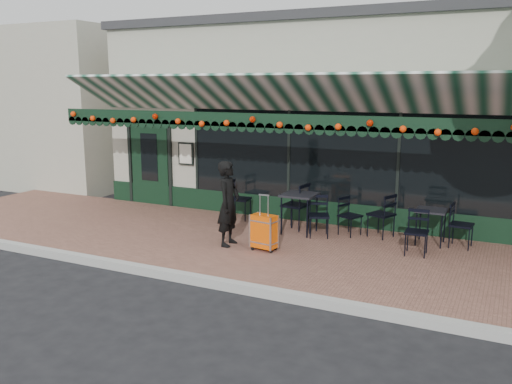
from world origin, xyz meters
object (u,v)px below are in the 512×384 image
at_px(cafe_table_a, 431,213).
at_px(chair_b_left, 295,206).
at_px(cafe_table_b, 299,198).
at_px(chair_a_left, 381,215).
at_px(woman, 228,204).
at_px(suitcase, 264,232).
at_px(chair_a_front, 417,233).
at_px(chair_solo, 240,199).
at_px(chair_a_right, 462,225).
at_px(chair_b_front, 319,216).
at_px(chair_b_right, 350,216).

height_order(cafe_table_a, chair_b_left, chair_b_left).
height_order(cafe_table_b, chair_a_left, chair_a_left).
height_order(woman, suitcase, woman).
height_order(woman, chair_a_left, woman).
height_order(chair_a_left, chair_b_left, chair_b_left).
relative_size(chair_a_front, chair_solo, 0.91).
distance_m(cafe_table_a, chair_a_left, 0.98).
bearing_deg(chair_a_right, suitcase, 123.41).
distance_m(cafe_table_b, chair_a_right, 3.13).
xyz_separation_m(suitcase, chair_b_front, (0.59, 1.33, 0.07)).
relative_size(cafe_table_a, chair_b_right, 0.86).
distance_m(woman, chair_b_front, 1.91).
xyz_separation_m(suitcase, chair_b_right, (1.13, 1.69, 0.04)).
xyz_separation_m(chair_b_left, chair_b_right, (1.18, 0.03, -0.11)).
distance_m(chair_a_left, chair_b_left, 1.78).
distance_m(woman, suitcase, 0.88).
bearing_deg(chair_a_front, cafe_table_b, 166.19).
bearing_deg(cafe_table_b, chair_a_right, 7.05).
relative_size(woman, chair_a_front, 1.96).
distance_m(woman, cafe_table_a, 3.85).
relative_size(suitcase, chair_b_right, 1.33).
height_order(woman, chair_a_right, woman).
xyz_separation_m(cafe_table_a, chair_b_left, (-2.74, -0.10, -0.11)).
bearing_deg(chair_a_left, chair_b_left, -62.22).
distance_m(cafe_table_b, chair_b_right, 1.08).
bearing_deg(chair_a_front, chair_b_front, 165.95).
height_order(chair_a_right, chair_b_right, chair_a_right).
bearing_deg(chair_a_left, cafe_table_a, 106.63).
relative_size(suitcase, chair_solo, 1.15).
xyz_separation_m(chair_b_left, chair_b_front, (0.64, -0.33, -0.08)).
xyz_separation_m(chair_a_left, chair_solo, (-3.21, 0.07, 0.00)).
relative_size(cafe_table_b, chair_b_left, 0.82).
height_order(chair_a_front, chair_b_right, chair_a_front).
xyz_separation_m(woman, chair_a_right, (3.98, 1.76, -0.38)).
height_order(cafe_table_b, chair_b_left, chair_b_left).
xyz_separation_m(chair_a_front, chair_solo, (-4.06, 0.97, 0.04)).
xyz_separation_m(chair_a_left, chair_b_front, (-1.13, -0.52, -0.03)).
xyz_separation_m(woman, chair_solo, (-0.74, 1.89, -0.35)).
bearing_deg(cafe_table_b, woman, -122.81).
bearing_deg(chair_a_right, cafe_table_a, 97.34).
bearing_deg(chair_b_left, chair_a_left, 102.63).
bearing_deg(woman, cafe_table_b, -37.08).
bearing_deg(chair_solo, cafe_table_a, -100.13).
distance_m(chair_b_front, chair_solo, 2.16).
relative_size(chair_a_front, chair_b_left, 0.82).
xyz_separation_m(chair_a_right, chair_solo, (-4.73, 0.13, 0.03)).
bearing_deg(chair_solo, chair_b_left, -108.04).
relative_size(woman, suitcase, 1.54).
xyz_separation_m(chair_a_front, chair_b_front, (-1.97, 0.38, 0.01)).
bearing_deg(cafe_table_a, suitcase, -146.76).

